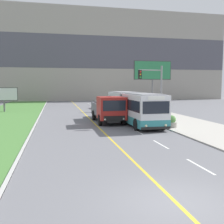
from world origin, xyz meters
TOP-DOWN VIEW (x-y plane):
  - ground_plane at (0.00, 0.00)m, footprint 300.00×300.00m
  - lane_marking_centre at (0.41, 2.89)m, footprint 2.88×140.00m
  - apartment_block_background at (0.00, 59.32)m, footprint 80.00×8.04m
  - city_bus at (3.96, 17.95)m, footprint 2.65×12.71m
  - dump_truck at (1.43, 17.36)m, footprint 2.53×6.90m
  - car_distant at (3.87, 34.04)m, footprint 1.80×4.30m
  - traffic_light_mast at (5.14, 15.17)m, footprint 2.28×0.32m
  - billboard_large at (10.53, 29.75)m, footprint 5.77×0.24m
  - billboard_small at (-10.73, 31.70)m, footprint 3.74×0.24m
  - planter_round_near at (6.12, 13.47)m, footprint 0.90×0.90m
  - planter_round_second at (6.25, 17.03)m, footprint 0.86×0.86m
  - planter_round_third at (6.16, 20.59)m, footprint 0.95×0.95m
  - planter_round_far at (6.28, 24.15)m, footprint 0.89×0.89m

SIDE VIEW (x-z plane):
  - ground_plane at x=0.00m, z-range 0.00..0.00m
  - lane_marking_centre at x=0.41m, z-range 0.00..0.01m
  - planter_round_far at x=6.28m, z-range 0.02..1.04m
  - planter_round_second at x=6.25m, z-range 0.02..1.04m
  - planter_round_near at x=6.12m, z-range 0.02..1.06m
  - planter_round_third at x=6.16m, z-range 0.01..1.09m
  - car_distant at x=3.87m, z-range -0.04..1.41m
  - dump_truck at x=1.43m, z-range 0.01..2.65m
  - city_bus at x=3.96m, z-range 0.02..3.01m
  - billboard_small at x=-10.73m, z-range 0.68..4.08m
  - traffic_light_mast at x=5.14m, z-range 0.76..6.23m
  - billboard_large at x=10.53m, z-range 2.01..9.32m
  - apartment_block_background at x=0.00m, z-range 0.00..22.08m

